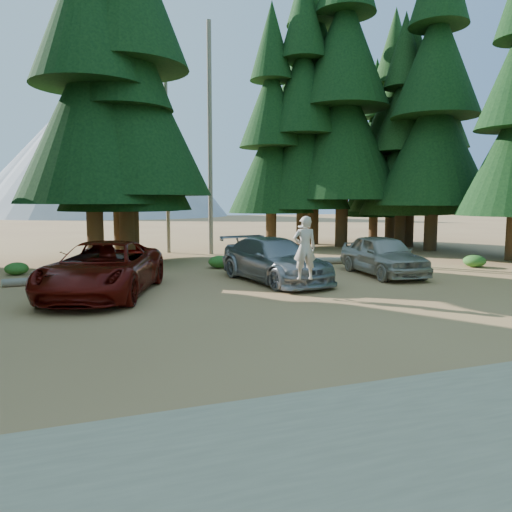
% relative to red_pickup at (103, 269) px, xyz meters
% --- Properties ---
extents(ground, '(160.00, 160.00, 0.00)m').
position_rel_red_pickup_xyz_m(ground, '(5.26, -4.22, -0.81)').
color(ground, '#A37145').
rests_on(ground, ground).
extents(forest_belt_north, '(36.00, 7.00, 22.00)m').
position_rel_red_pickup_xyz_m(forest_belt_north, '(5.26, 10.78, -0.81)').
color(forest_belt_north, black).
rests_on(forest_belt_north, ground).
extents(snag_front, '(0.24, 0.24, 12.00)m').
position_rel_red_pickup_xyz_m(snag_front, '(6.06, 10.28, 5.19)').
color(snag_front, gray).
rests_on(snag_front, ground).
extents(snag_back, '(0.20, 0.20, 10.00)m').
position_rel_red_pickup_xyz_m(snag_back, '(4.06, 11.78, 4.19)').
color(snag_back, gray).
rests_on(snag_back, ground).
extents(mountain_peak, '(48.00, 50.00, 28.00)m').
position_rel_red_pickup_xyz_m(mountain_peak, '(2.68, 84.02, 11.89)').
color(mountain_peak, gray).
rests_on(mountain_peak, ground).
extents(red_pickup, '(4.54, 6.43, 1.63)m').
position_rel_red_pickup_xyz_m(red_pickup, '(0.00, 0.00, 0.00)').
color(red_pickup, '#5B0C07').
rests_on(red_pickup, ground).
extents(silver_minivan_center, '(2.96, 5.56, 1.53)m').
position_rel_red_pickup_xyz_m(silver_minivan_center, '(5.83, 0.67, -0.05)').
color(silver_minivan_center, gray).
rests_on(silver_minivan_center, ground).
extents(silver_minivan_right, '(2.27, 4.70, 1.55)m').
position_rel_red_pickup_xyz_m(silver_minivan_right, '(10.27, 0.62, -0.04)').
color(silver_minivan_right, '#ABA598').
rests_on(silver_minivan_right, ground).
extents(frisbee_player, '(0.76, 0.58, 1.89)m').
position_rel_red_pickup_xyz_m(frisbee_player, '(5.62, -2.19, 0.65)').
color(frisbee_player, beige).
rests_on(frisbee_player, ground).
extents(log_left, '(3.80, 0.55, 0.27)m').
position_rel_red_pickup_xyz_m(log_left, '(-1.21, 2.78, -0.68)').
color(log_left, gray).
rests_on(log_left, ground).
extents(log_mid, '(3.12, 1.65, 0.27)m').
position_rel_red_pickup_xyz_m(log_mid, '(6.74, 4.95, -0.68)').
color(log_mid, gray).
rests_on(log_mid, ground).
extents(log_right, '(4.83, 1.16, 0.31)m').
position_rel_red_pickup_xyz_m(log_right, '(10.34, 4.25, -0.66)').
color(log_right, gray).
rests_on(log_right, ground).
extents(shrub_far_left, '(0.88, 0.88, 0.48)m').
position_rel_red_pickup_xyz_m(shrub_far_left, '(-2.92, 5.53, -0.57)').
color(shrub_far_left, '#2F651E').
rests_on(shrub_far_left, ground).
extents(shrub_left, '(0.95, 0.95, 0.52)m').
position_rel_red_pickup_xyz_m(shrub_left, '(-1.07, 5.08, -0.55)').
color(shrub_left, '#2F651E').
rests_on(shrub_left, ground).
extents(shrub_center_left, '(0.84, 0.84, 0.46)m').
position_rel_red_pickup_xyz_m(shrub_center_left, '(6.37, 5.21, -0.58)').
color(shrub_center_left, '#2F651E').
rests_on(shrub_center_left, ground).
extents(shrub_center_right, '(0.95, 0.95, 0.52)m').
position_rel_red_pickup_xyz_m(shrub_center_right, '(4.97, 4.76, -0.55)').
color(shrub_center_right, '#2F651E').
rests_on(shrub_center_right, ground).
extents(shrub_right, '(1.11, 1.11, 0.61)m').
position_rel_red_pickup_xyz_m(shrub_right, '(11.41, 2.13, -0.51)').
color(shrub_right, '#2F651E').
rests_on(shrub_right, ground).
extents(shrub_far_right, '(0.96, 0.96, 0.53)m').
position_rel_red_pickup_xyz_m(shrub_far_right, '(11.94, 5.74, -0.55)').
color(shrub_far_right, '#2F651E').
rests_on(shrub_far_right, ground).
extents(shrub_edge_east, '(0.94, 0.94, 0.52)m').
position_rel_red_pickup_xyz_m(shrub_edge_east, '(15.36, 1.28, -0.56)').
color(shrub_edge_east, '#2F651E').
rests_on(shrub_edge_east, ground).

